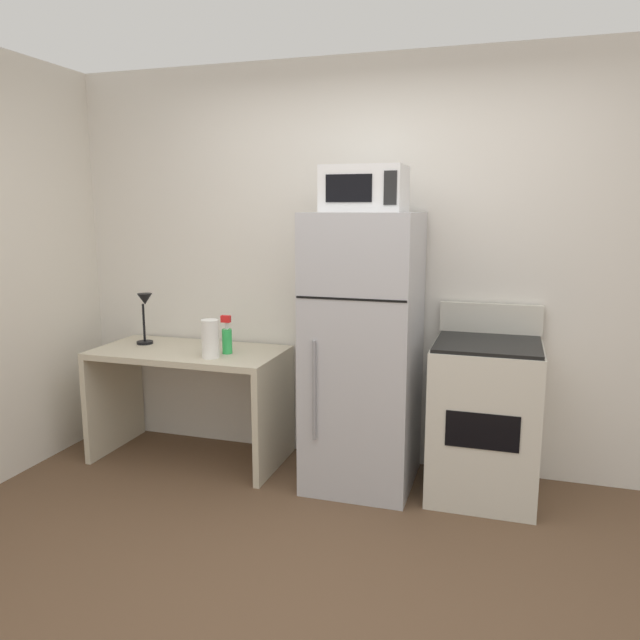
% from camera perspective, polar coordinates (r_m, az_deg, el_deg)
% --- Properties ---
extents(ground_plane, '(12.00, 12.00, 0.00)m').
position_cam_1_polar(ground_plane, '(2.87, -1.94, -25.20)').
color(ground_plane, brown).
extents(wall_back_white, '(5.00, 0.10, 2.60)m').
position_cam_1_polar(wall_back_white, '(4.00, 5.99, 4.99)').
color(wall_back_white, silver).
rests_on(wall_back_white, ground).
extents(desk, '(1.24, 0.64, 0.75)m').
position_cam_1_polar(desk, '(4.20, -11.97, -5.63)').
color(desk, beige).
rests_on(desk, ground).
extents(desk_lamp, '(0.14, 0.12, 0.35)m').
position_cam_1_polar(desk_lamp, '(4.33, -15.96, 0.92)').
color(desk_lamp, black).
rests_on(desk_lamp, desk).
extents(spray_bottle, '(0.06, 0.06, 0.25)m').
position_cam_1_polar(spray_bottle, '(3.97, -8.64, -1.70)').
color(spray_bottle, green).
rests_on(spray_bottle, desk).
extents(coffee_mug, '(0.08, 0.08, 0.09)m').
position_cam_1_polar(coffee_mug, '(4.23, -10.17, -1.70)').
color(coffee_mug, white).
rests_on(coffee_mug, desk).
extents(paper_towel_roll, '(0.11, 0.11, 0.24)m').
position_cam_1_polar(paper_towel_roll, '(3.87, -10.15, -1.73)').
color(paper_towel_roll, white).
rests_on(paper_towel_roll, desk).
extents(refrigerator, '(0.63, 0.68, 1.65)m').
position_cam_1_polar(refrigerator, '(3.70, 4.05, -2.92)').
color(refrigerator, '#B7B7BC').
rests_on(refrigerator, ground).
extents(microwave, '(0.46, 0.35, 0.26)m').
position_cam_1_polar(microwave, '(3.58, 4.17, 12.03)').
color(microwave, silver).
rests_on(microwave, refrigerator).
extents(oven_range, '(0.61, 0.61, 1.10)m').
position_cam_1_polar(oven_range, '(3.74, 15.02, -8.79)').
color(oven_range, beige).
rests_on(oven_range, ground).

